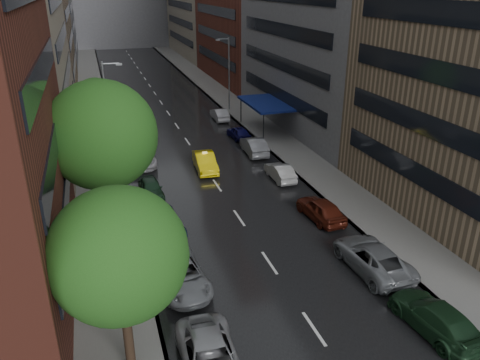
# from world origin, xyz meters

# --- Properties ---
(road) EXTENTS (14.00, 140.00, 0.01)m
(road) POSITION_xyz_m (0.00, 50.00, 0.01)
(road) COLOR black
(road) RESTS_ON ground
(sidewalk_left) EXTENTS (4.00, 140.00, 0.15)m
(sidewalk_left) POSITION_xyz_m (-9.00, 50.00, 0.07)
(sidewalk_left) COLOR gray
(sidewalk_left) RESTS_ON ground
(sidewalk_right) EXTENTS (4.00, 140.00, 0.15)m
(sidewalk_right) POSITION_xyz_m (9.00, 50.00, 0.07)
(sidewalk_right) COLOR gray
(sidewalk_right) RESTS_ON ground
(tree_near) EXTENTS (5.36, 5.36, 8.53)m
(tree_near) POSITION_xyz_m (-8.60, 3.85, 5.84)
(tree_near) COLOR #382619
(tree_near) RESTS_ON ground
(tree_mid) EXTENTS (6.51, 6.51, 10.37)m
(tree_mid) POSITION_xyz_m (-8.60, 15.37, 7.11)
(tree_mid) COLOR #382619
(tree_mid) RESTS_ON ground
(tree_far) EXTENTS (4.43, 4.43, 7.06)m
(tree_far) POSITION_xyz_m (-8.60, 34.26, 4.83)
(tree_far) COLOR #382619
(tree_far) RESTS_ON ground
(taxi) EXTENTS (1.93, 4.82, 1.56)m
(taxi) POSITION_xyz_m (-0.13, 25.58, 0.78)
(taxi) COLOR yellow
(taxi) RESTS_ON ground
(parked_cars_left) EXTENTS (2.86, 35.93, 1.56)m
(parked_cars_left) POSITION_xyz_m (-5.40, 18.04, 0.73)
(parked_cars_left) COLOR #9A999F
(parked_cars_left) RESTS_ON ground
(parked_cars_right) EXTENTS (2.80, 43.59, 1.61)m
(parked_cars_right) POSITION_xyz_m (5.40, 17.43, 0.75)
(parked_cars_right) COLOR #19381F
(parked_cars_right) RESTS_ON ground
(street_lamp_left) EXTENTS (1.74, 0.22, 9.00)m
(street_lamp_left) POSITION_xyz_m (-7.72, 30.00, 4.89)
(street_lamp_left) COLOR gray
(street_lamp_left) RESTS_ON sidewalk_left
(street_lamp_right) EXTENTS (1.74, 0.22, 9.00)m
(street_lamp_right) POSITION_xyz_m (7.72, 45.00, 4.89)
(street_lamp_right) COLOR gray
(street_lamp_right) RESTS_ON sidewalk_right
(awning) EXTENTS (4.00, 8.00, 3.12)m
(awning) POSITION_xyz_m (8.98, 35.00, 3.13)
(awning) COLOR navy
(awning) RESTS_ON sidewalk_right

